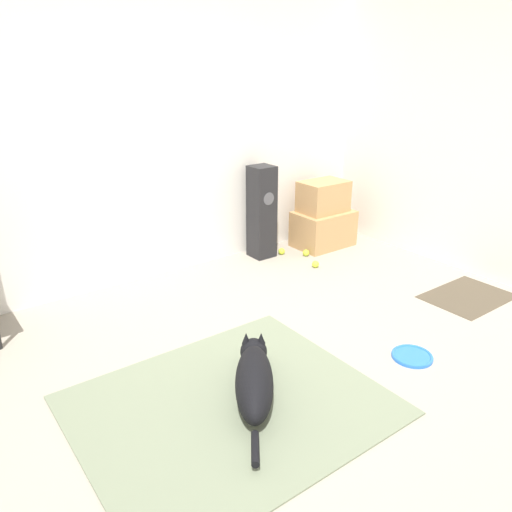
# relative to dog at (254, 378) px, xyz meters

# --- Properties ---
(ground_plane) EXTENTS (12.00, 12.00, 0.00)m
(ground_plane) POSITION_rel_dog_xyz_m (0.09, -0.12, -0.13)
(ground_plane) COLOR #9E9384
(wall_back) EXTENTS (8.00, 0.06, 2.55)m
(wall_back) POSITION_rel_dog_xyz_m (0.09, 1.98, 1.14)
(wall_back) COLOR silver
(wall_back) RESTS_ON ground_plane
(area_rug) EXTENTS (1.64, 1.39, 0.01)m
(area_rug) POSITION_rel_dog_xyz_m (-0.15, 0.02, -0.13)
(area_rug) COLOR slate
(area_rug) RESTS_ON ground_plane
(dog) EXTENTS (0.63, 0.84, 0.25)m
(dog) POSITION_rel_dog_xyz_m (0.00, 0.00, 0.00)
(dog) COLOR black
(dog) RESTS_ON area_rug
(frisbee) EXTENTS (0.26, 0.26, 0.03)m
(frisbee) POSITION_rel_dog_xyz_m (1.07, -0.28, -0.12)
(frisbee) COLOR blue
(frisbee) RESTS_ON ground_plane
(cardboard_box_lower) EXTENTS (0.59, 0.41, 0.37)m
(cardboard_box_lower) POSITION_rel_dog_xyz_m (2.07, 1.62, 0.05)
(cardboard_box_lower) COLOR tan
(cardboard_box_lower) RESTS_ON ground_plane
(cardboard_box_upper) EXTENTS (0.47, 0.33, 0.31)m
(cardboard_box_upper) POSITION_rel_dog_xyz_m (2.07, 1.63, 0.39)
(cardboard_box_upper) COLOR tan
(cardboard_box_upper) RESTS_ON cardboard_box_lower
(floor_speaker) EXTENTS (0.22, 0.22, 0.89)m
(floor_speaker) POSITION_rel_dog_xyz_m (1.38, 1.76, 0.32)
(floor_speaker) COLOR black
(floor_speaker) RESTS_ON ground_plane
(tennis_ball_by_boxes) EXTENTS (0.07, 0.07, 0.07)m
(tennis_ball_by_boxes) POSITION_rel_dog_xyz_m (1.56, 1.67, -0.10)
(tennis_ball_by_boxes) COLOR #C6E033
(tennis_ball_by_boxes) RESTS_ON ground_plane
(tennis_ball_near_speaker) EXTENTS (0.07, 0.07, 0.07)m
(tennis_ball_near_speaker) POSITION_rel_dog_xyz_m (1.73, 1.49, -0.10)
(tennis_ball_near_speaker) COLOR #C6E033
(tennis_ball_near_speaker) RESTS_ON ground_plane
(tennis_ball_loose_on_carpet) EXTENTS (0.07, 0.07, 0.07)m
(tennis_ball_loose_on_carpet) POSITION_rel_dog_xyz_m (1.60, 1.22, -0.10)
(tennis_ball_loose_on_carpet) COLOR #C6E033
(tennis_ball_loose_on_carpet) RESTS_ON ground_plane
(door_mat) EXTENTS (0.72, 0.51, 0.01)m
(door_mat) POSITION_rel_dog_xyz_m (2.19, 0.02, -0.13)
(door_mat) COLOR #4C4233
(door_mat) RESTS_ON ground_plane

